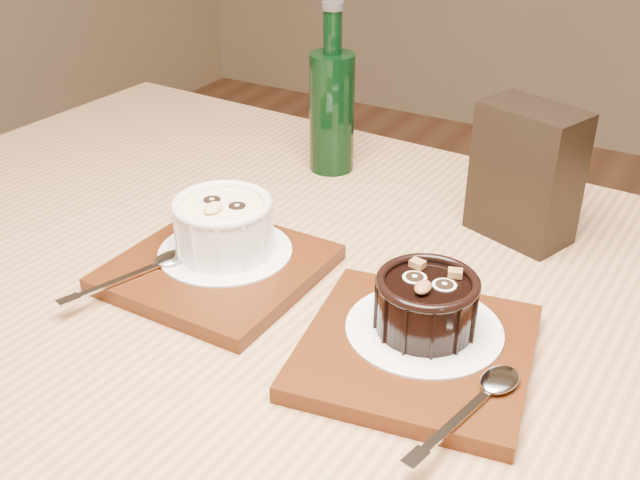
# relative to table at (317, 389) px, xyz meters

# --- Properties ---
(table) EXTENTS (1.24, 0.86, 0.75)m
(table) POSITION_rel_table_xyz_m (0.00, 0.00, 0.00)
(table) COLOR #9F6F45
(table) RESTS_ON ground
(tray_left) EXTENTS (0.18, 0.18, 0.01)m
(tray_left) POSITION_rel_table_xyz_m (-0.11, 0.00, 0.10)
(tray_left) COLOR #4D220C
(tray_left) RESTS_ON table
(doily_left) EXTENTS (0.13, 0.13, 0.00)m
(doily_left) POSITION_rel_table_xyz_m (-0.12, 0.02, 0.11)
(doily_left) COLOR white
(doily_left) RESTS_ON tray_left
(ramekin_white) EXTENTS (0.10, 0.10, 0.06)m
(ramekin_white) POSITION_rel_table_xyz_m (-0.12, 0.02, 0.14)
(ramekin_white) COLOR white
(ramekin_white) RESTS_ON doily_left
(spoon_left) EXTENTS (0.07, 0.14, 0.01)m
(spoon_left) POSITION_rel_table_xyz_m (-0.16, -0.05, 0.11)
(spoon_left) COLOR silver
(spoon_left) RESTS_ON tray_left
(tray_right) EXTENTS (0.21, 0.21, 0.01)m
(tray_right) POSITION_rel_table_xyz_m (0.10, -0.02, 0.10)
(tray_right) COLOR #4D220C
(tray_right) RESTS_ON table
(doily_right) EXTENTS (0.13, 0.13, 0.00)m
(doily_right) POSITION_rel_table_xyz_m (0.10, 0.00, 0.11)
(doily_right) COLOR white
(doily_right) RESTS_ON tray_right
(ramekin_dark) EXTENTS (0.08, 0.08, 0.05)m
(ramekin_dark) POSITION_rel_table_xyz_m (0.10, 0.00, 0.13)
(ramekin_dark) COLOR black
(ramekin_dark) RESTS_ON doily_right
(spoon_right) EXTENTS (0.06, 0.14, 0.01)m
(spoon_right) POSITION_rel_table_xyz_m (0.17, -0.07, 0.11)
(spoon_right) COLOR silver
(spoon_right) RESTS_ON tray_right
(condiment_stand) EXTENTS (0.11, 0.09, 0.14)m
(condiment_stand) POSITION_rel_table_xyz_m (0.11, 0.23, 0.16)
(condiment_stand) COLOR black
(condiment_stand) RESTS_ON table
(green_bottle) EXTENTS (0.05, 0.05, 0.20)m
(green_bottle) POSITION_rel_table_xyz_m (-0.14, 0.28, 0.17)
(green_bottle) COLOR black
(green_bottle) RESTS_ON table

